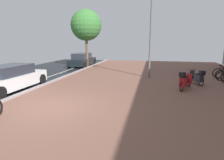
# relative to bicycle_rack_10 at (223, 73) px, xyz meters

# --- Properties ---
(ground) EXTENTS (21.00, 40.00, 0.13)m
(ground) POSITION_rel_bicycle_rack_10_xyz_m (-7.72, -8.43, -0.38)
(ground) COLOR black
(bicycle_rack_10) EXTENTS (1.38, 0.48, 1.01)m
(bicycle_rack_10) POSITION_rel_bicycle_rack_10_xyz_m (0.00, 0.00, 0.00)
(bicycle_rack_10) COLOR black
(bicycle_rack_10) RESTS_ON ground
(scooter_near) EXTENTS (1.03, 1.73, 1.07)m
(scooter_near) POSITION_rel_bicycle_rack_10_xyz_m (-3.30, -4.25, 0.12)
(scooter_near) COLOR black
(scooter_near) RESTS_ON ground
(scooter_mid) EXTENTS (0.79, 1.71, 0.96)m
(scooter_mid) POSITION_rel_bicycle_rack_10_xyz_m (-2.30, -2.70, 0.08)
(scooter_mid) COLOR black
(scooter_mid) RESTS_ON ground
(parked_car_near) EXTENTS (1.86, 4.42, 1.37)m
(parked_car_near) POSITION_rel_bicycle_rack_10_xyz_m (-12.67, -6.30, 0.30)
(parked_car_near) COLOR silver
(parked_car_near) RESTS_ON ground
(parked_car_far) EXTENTS (1.83, 4.46, 1.41)m
(parked_car_far) POSITION_rel_bicycle_rack_10_xyz_m (-12.57, 4.42, 0.31)
(parked_car_far) COLOR black
(parked_car_far) RESTS_ON ground
(lamp_post) EXTENTS (0.20, 0.52, 6.23)m
(lamp_post) POSITION_rel_bicycle_rack_10_xyz_m (-5.30, -0.96, 3.09)
(lamp_post) COLOR slate
(lamp_post) RESTS_ON ground
(street_tree) EXTENTS (3.12, 3.12, 5.81)m
(street_tree) POSITION_rel_bicycle_rack_10_xyz_m (-11.80, 3.78, 3.88)
(street_tree) COLOR brown
(street_tree) RESTS_ON ground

